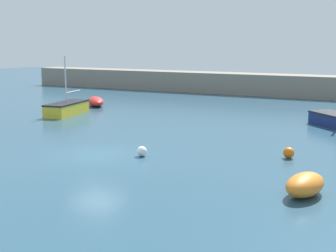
{
  "coord_description": "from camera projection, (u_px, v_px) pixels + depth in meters",
  "views": [
    {
      "loc": [
        13.29,
        -18.61,
        5.58
      ],
      "look_at": [
        0.68,
        6.64,
        0.43
      ],
      "focal_mm": 50.0,
      "sensor_mm": 36.0,
      "label": 1
    }
  ],
  "objects": [
    {
      "name": "dinghy_near_pier",
      "position": [
        305.0,
        185.0,
        17.02
      ],
      "size": [
        1.59,
        2.37,
        0.84
      ],
      "rotation": [
        0.0,
        0.0,
        4.5
      ],
      "color": "orange",
      "rests_on": "ground_plane"
    },
    {
      "name": "rowboat_blue_near",
      "position": [
        96.0,
        101.0,
        40.76
      ],
      "size": [
        3.19,
        3.37,
        0.78
      ],
      "rotation": [
        0.0,
        0.0,
        5.43
      ],
      "color": "red",
      "rests_on": "ground_plane"
    },
    {
      "name": "ground_plane",
      "position": [
        96.0,
        157.0,
        23.24
      ],
      "size": [
        120.0,
        120.0,
        0.2
      ],
      "primitive_type": "cube",
      "color": "#284C60"
    },
    {
      "name": "mooring_buoy_orange",
      "position": [
        289.0,
        153.0,
        22.54
      ],
      "size": [
        0.54,
        0.54,
        0.54
      ],
      "primitive_type": "sphere",
      "color": "orange",
      "rests_on": "ground_plane"
    },
    {
      "name": "harbor_breakwater",
      "position": [
        260.0,
        84.0,
        49.07
      ],
      "size": [
        56.39,
        3.11,
        2.18
      ],
      "primitive_type": "cube",
      "color": "gray",
      "rests_on": "ground_plane"
    },
    {
      "name": "mooring_buoy_yellow",
      "position": [
        318.0,
        113.0,
        35.33
      ],
      "size": [
        0.41,
        0.41,
        0.41
      ],
      "primitive_type": "sphere",
      "color": "yellow",
      "rests_on": "ground_plane"
    },
    {
      "name": "mooring_buoy_white",
      "position": [
        142.0,
        151.0,
        22.9
      ],
      "size": [
        0.5,
        0.5,
        0.5
      ],
      "primitive_type": "sphere",
      "color": "white",
      "rests_on": "ground_plane"
    },
    {
      "name": "sailboat_twin_hulled",
      "position": [
        67.0,
        108.0,
        35.75
      ],
      "size": [
        2.22,
        4.42,
        4.49
      ],
      "rotation": [
        0.0,
        0.0,
        4.85
      ],
      "color": "yellow",
      "rests_on": "ground_plane"
    }
  ]
}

